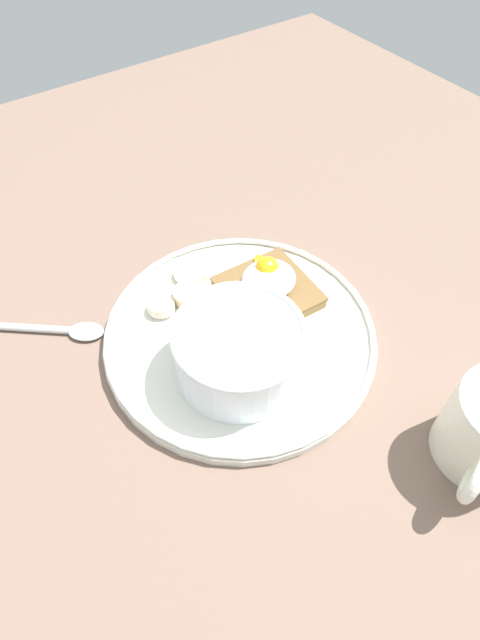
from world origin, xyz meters
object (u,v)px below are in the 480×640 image
oatmeal_bowl (239,351)px  poached_egg (268,277)px  banana_slice_front (190,295)px  spoon (59,330)px  banana_slice_left (161,307)px  toast_slice (268,292)px  banana_slice_back (188,275)px

oatmeal_bowl → poached_egg: bearing=37.0°
poached_egg → banana_slice_front: bearing=149.2°
spoon → oatmeal_bowl: bearing=-50.3°
oatmeal_bowl → banana_slice_left: 10.87cm
toast_slice → poached_egg: bearing=66.8°
toast_slice → banana_slice_back: size_ratio=2.22×
banana_slice_front → banana_slice_back: size_ratio=0.89×
poached_egg → spoon: poached_egg is taller
poached_egg → spoon: 21.93cm
banana_slice_front → banana_slice_back: (1.41, 2.82, -0.20)cm
banana_slice_left → banana_slice_back: size_ratio=0.94×
oatmeal_bowl → toast_slice: (7.58, 5.62, -2.07)cm
toast_slice → banana_slice_left: (-10.05, 4.72, -0.22)cm
banana_slice_left → banana_slice_back: (4.60, 2.38, -0.03)cm
oatmeal_bowl → spoon: (-12.12, 14.61, -3.48)cm
toast_slice → banana_slice_front: (-6.86, 4.28, -0.06)cm
toast_slice → banana_slice_front: 8.09cm
oatmeal_bowl → spoon: 19.30cm
banana_slice_back → banana_slice_front: bearing=-116.5°
poached_egg → banana_slice_front: size_ratio=1.93×
banana_slice_left → spoon: (-9.66, 4.27, -1.18)cm
oatmeal_bowl → banana_slice_front: size_ratio=3.17×
oatmeal_bowl → poached_egg: (7.65, 5.77, -0.08)cm
oatmeal_bowl → banana_slice_front: bearing=85.8°
toast_slice → banana_slice_left: bearing=154.8°
banana_slice_front → spoon: bearing=159.9°
banana_slice_left → spoon: banana_slice_left is taller
toast_slice → poached_egg: (0.07, 0.15, 1.99)cm
poached_egg → banana_slice_left: size_ratio=1.82×
toast_slice → poached_egg: size_ratio=1.30×
poached_egg → banana_slice_front: 8.32cm
toast_slice → banana_slice_left: 11.10cm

